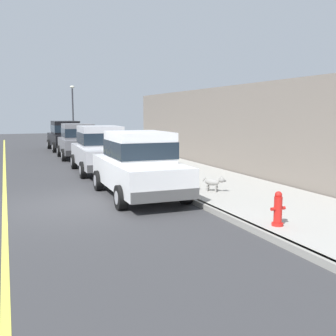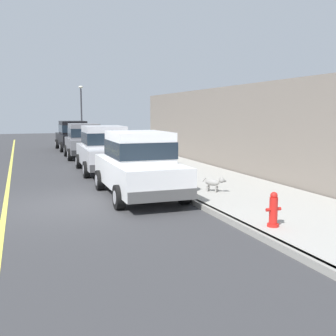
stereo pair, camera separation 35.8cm
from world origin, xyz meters
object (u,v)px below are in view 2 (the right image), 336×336
Objects in this scene: car_white_sedan at (139,164)px; car_grey_hatchback at (84,140)px; street_lamp at (81,107)px; car_black_sedan at (73,135)px; fire_hydrant at (273,211)px; car_silver_sedan at (104,149)px; dog_grey at (214,182)px.

car_white_sedan is 1.20× the size of car_grey_hatchback.
car_white_sedan is 21.52m from street_lamp.
street_lamp is at bearing 75.51° from car_black_sedan.
car_grey_hatchback is at bearing 95.71° from fire_hydrant.
car_silver_sedan is 16.21m from street_lamp.
car_white_sedan is 5.35m from car_silver_sedan.
street_lamp is at bearing 84.88° from car_silver_sedan.
car_black_sedan is 5.78m from street_lamp.
fire_hydrant is at bearing -84.29° from car_grey_hatchback.
car_silver_sedan is at bearing -90.05° from car_grey_hatchback.
car_black_sedan is 16.98m from dog_grey.
car_black_sedan is 1.05× the size of street_lamp.
car_black_sedan is 7.63× the size of dog_grey.
dog_grey is 22.28m from street_lamp.
car_black_sedan is (0.07, 5.24, 0.01)m from car_grey_hatchback.
fire_hydrant is at bearing -98.08° from dog_grey.
street_lamp reaches higher than car_silver_sedan.
car_silver_sedan is 10.76m from car_black_sedan.
dog_grey is (2.06, -6.10, -0.55)m from car_silver_sedan.
street_lamp is (1.43, 10.52, 1.93)m from car_grey_hatchback.
car_white_sedan is 1.00× the size of car_black_sedan.
car_silver_sedan is 6.42× the size of fire_hydrant.
dog_grey is at bearing -71.31° from car_silver_sedan.
car_white_sedan is at bearing -90.24° from car_grey_hatchback.
car_grey_hatchback is 0.83× the size of car_black_sedan.
car_silver_sedan is at bearing -90.39° from car_black_sedan.
street_lamp is (1.44, 16.03, 1.92)m from car_silver_sedan.
street_lamp reaches higher than car_white_sedan.
car_white_sedan is at bearing 109.48° from fire_hydrant.
car_black_sedan is at bearing 89.26° from car_grey_hatchback.
car_black_sedan is at bearing 96.73° from dog_grey.
dog_grey is (2.06, -11.62, -0.55)m from car_grey_hatchback.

